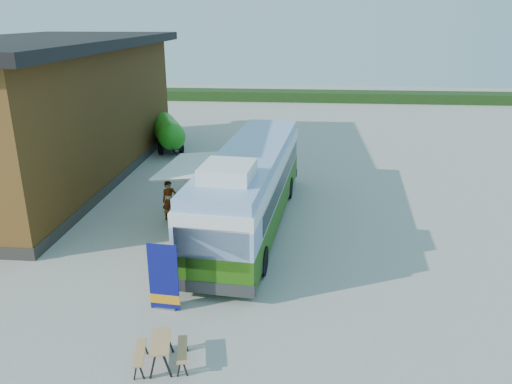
# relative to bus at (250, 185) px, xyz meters

# --- Properties ---
(ground) EXTENTS (100.00, 100.00, 0.00)m
(ground) POSITION_rel_bus_xyz_m (-1.16, -3.94, -1.87)
(ground) COLOR #BCB7AD
(ground) RESTS_ON ground
(barn) EXTENTS (9.60, 21.20, 7.50)m
(barn) POSITION_rel_bus_xyz_m (-11.66, 6.06, 1.72)
(barn) COLOR brown
(barn) RESTS_ON ground
(hedge) EXTENTS (40.00, 3.00, 1.00)m
(hedge) POSITION_rel_bus_xyz_m (6.84, 34.06, -1.37)
(hedge) COLOR #264419
(hedge) RESTS_ON ground
(bus) EXTENTS (3.85, 12.91, 3.91)m
(bus) POSITION_rel_bus_xyz_m (0.00, 0.00, 0.00)
(bus) COLOR #3C7713
(bus) RESTS_ON ground
(awning) EXTENTS (2.91, 4.29, 0.51)m
(awning) POSITION_rel_bus_xyz_m (-2.23, 0.16, 0.99)
(awning) COLOR white
(awning) RESTS_ON ground
(banner) EXTENTS (0.96, 0.24, 2.21)m
(banner) POSITION_rel_bus_xyz_m (-1.98, -6.69, -0.96)
(banner) COLOR navy
(banner) RESTS_ON ground
(picnic_table) EXTENTS (1.52, 1.41, 0.75)m
(picnic_table) POSITION_rel_bus_xyz_m (-1.39, -9.27, -1.31)
(picnic_table) COLOR tan
(picnic_table) RESTS_ON ground
(person_a) EXTENTS (0.78, 0.70, 1.78)m
(person_a) POSITION_rel_bus_xyz_m (-3.63, 0.44, -0.98)
(person_a) COLOR #999999
(person_a) RESTS_ON ground
(person_b) EXTENTS (0.90, 0.98, 1.62)m
(person_b) POSITION_rel_bus_xyz_m (0.63, 7.99, -1.06)
(person_b) COLOR #999999
(person_b) RESTS_ON ground
(slurry_tanker) EXTENTS (3.31, 5.56, 2.20)m
(slurry_tanker) POSITION_rel_bus_xyz_m (-6.86, 12.56, -0.60)
(slurry_tanker) COLOR #279B1C
(slurry_tanker) RESTS_ON ground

